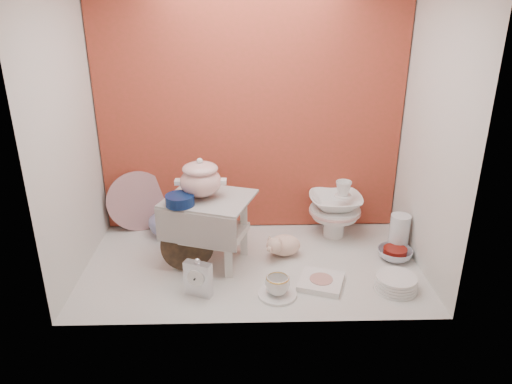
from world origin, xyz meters
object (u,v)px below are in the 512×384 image
soup_tureen (200,178)px  blue_white_vase (166,218)px  floral_platter (138,201)px  mantel_clock (198,277)px  step_stool (210,230)px  gold_rim_teacup (278,285)px  porcelain_tower (335,209)px  plush_pig (284,245)px  dinner_plate_stack (396,283)px  crystal_bowl (395,254)px

soup_tureen → blue_white_vase: (-0.25, 0.31, -0.38)m
floral_platter → mantel_clock: (0.42, -0.72, -0.09)m
step_stool → mantel_clock: (-0.04, -0.33, -0.09)m
gold_rim_teacup → porcelain_tower: bearing=58.4°
plush_pig → dinner_plate_stack: (0.53, -0.35, -0.03)m
plush_pig → gold_rim_teacup: 0.39m
blue_white_vase → dinner_plate_stack: size_ratio=1.03×
mantel_clock → step_stool: bearing=105.3°
dinner_plate_stack → crystal_bowl: bearing=74.4°
soup_tureen → crystal_bowl: soup_tureen is taller
step_stool → gold_rim_teacup: (0.34, -0.35, -0.13)m
step_stool → gold_rim_teacup: bearing=-26.3°
soup_tureen → crystal_bowl: bearing=-1.0°
soup_tureen → plush_pig: (0.45, 0.03, -0.42)m
blue_white_vase → gold_rim_teacup: 0.92m
dinner_plate_stack → porcelain_tower: bearing=109.4°
floral_platter → gold_rim_teacup: (0.81, -0.74, -0.13)m
dinner_plate_stack → porcelain_tower: (-0.21, 0.59, 0.14)m
mantel_clock → plush_pig: (0.45, 0.37, -0.03)m
soup_tureen → floral_platter: 0.64m
floral_platter → gold_rim_teacup: size_ratio=3.23×
mantel_clock → plush_pig: 0.58m
crystal_bowl → dinner_plate_stack: bearing=-105.6°
mantel_clock → floral_platter: bearing=142.7°
step_stool → floral_platter: (-0.46, 0.39, 0.00)m
gold_rim_teacup → dinner_plate_stack: bearing=3.6°
soup_tureen → mantel_clock: size_ratio=1.30×
gold_rim_teacup → porcelain_tower: 0.75m
blue_white_vase → gold_rim_teacup: (0.63, -0.66, -0.05)m
porcelain_tower → floral_platter: bearing=174.6°
blue_white_vase → plush_pig: blue_white_vase is taller
porcelain_tower → blue_white_vase: bearing=177.9°
gold_rim_teacup → mantel_clock: bearing=177.4°
step_stool → soup_tureen: size_ratio=1.70×
step_stool → gold_rim_teacup: 0.50m
step_stool → blue_white_vase: bearing=151.5°
gold_rim_teacup → crystal_bowl: bearing=26.4°
soup_tureen → crystal_bowl: (1.06, -0.02, -0.46)m
crystal_bowl → blue_white_vase: bearing=165.9°
dinner_plate_stack → crystal_bowl: (0.08, 0.30, -0.01)m
blue_white_vase → mantel_clock: bearing=-68.9°
step_stool → mantel_clock: step_stool is taller
plush_pig → porcelain_tower: (0.32, 0.24, 0.11)m
step_stool → crystal_bowl: (1.02, -0.01, -0.16)m
floral_platter → crystal_bowl: 1.54m
mantel_clock → gold_rim_teacup: size_ratio=1.68×
gold_rim_teacup → crystal_bowl: (0.68, 0.34, -0.03)m
plush_pig → crystal_bowl: size_ratio=1.19×
gold_rim_teacup → floral_platter: bearing=137.5°
floral_platter → blue_white_vase: floral_platter is taller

